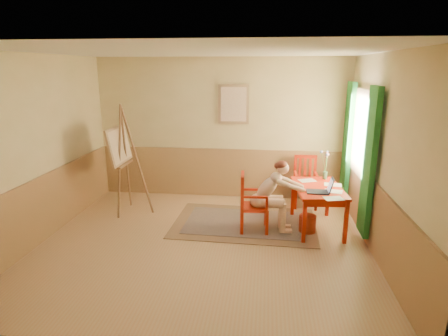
# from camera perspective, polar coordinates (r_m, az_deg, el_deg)

# --- Properties ---
(room) EXTENTS (5.04, 4.54, 2.84)m
(room) POSITION_cam_1_polar(r_m,az_deg,el_deg) (5.36, -3.33, 2.19)
(room) COLOR tan
(room) RESTS_ON ground
(wainscot) EXTENTS (5.00, 4.50, 1.00)m
(wainscot) POSITION_cam_1_polar(r_m,az_deg,el_deg) (6.36, -1.99, -4.15)
(wainscot) COLOR tan
(wainscot) RESTS_ON room
(window) EXTENTS (0.12, 2.01, 2.20)m
(window) POSITION_cam_1_polar(r_m,az_deg,el_deg) (6.55, 19.82, 3.17)
(window) COLOR white
(window) RESTS_ON room
(wall_portrait) EXTENTS (0.60, 0.05, 0.76)m
(wall_portrait) POSITION_cam_1_polar(r_m,az_deg,el_deg) (7.41, 1.48, 9.67)
(wall_portrait) COLOR #A28059
(wall_portrait) RESTS_ON room
(rug) EXTENTS (2.45, 1.67, 0.02)m
(rug) POSITION_cam_1_polar(r_m,az_deg,el_deg) (6.52, 3.13, -8.32)
(rug) COLOR #8C7251
(rug) RESTS_ON room
(table) EXTENTS (0.83, 1.26, 0.72)m
(table) POSITION_cam_1_polar(r_m,az_deg,el_deg) (6.29, 14.13, -3.59)
(table) COLOR red
(table) RESTS_ON room
(chair_left) EXTENTS (0.46, 0.45, 0.96)m
(chair_left) POSITION_cam_1_polar(r_m,az_deg,el_deg) (6.08, 4.20, -5.31)
(chair_left) COLOR red
(chair_left) RESTS_ON room
(chair_back) EXTENTS (0.43, 0.45, 0.97)m
(chair_back) POSITION_cam_1_polar(r_m,az_deg,el_deg) (7.33, 12.26, -2.03)
(chair_back) COLOR red
(chair_back) RESTS_ON room
(figure) EXTENTS (0.88, 0.39, 1.19)m
(figure) POSITION_cam_1_polar(r_m,az_deg,el_deg) (6.04, 7.30, -3.79)
(figure) COLOR beige
(figure) RESTS_ON room
(laptop) EXTENTS (0.40, 0.25, 0.24)m
(laptop) POSITION_cam_1_polar(r_m,az_deg,el_deg) (5.98, 14.65, -3.20)
(laptop) COLOR #1E2338
(laptop) RESTS_ON table
(papers) EXTENTS (0.71, 1.15, 0.00)m
(papers) POSITION_cam_1_polar(r_m,az_deg,el_deg) (6.21, 15.30, -3.00)
(papers) COLOR white
(papers) RESTS_ON table
(vase) EXTENTS (0.18, 0.26, 0.50)m
(vase) POSITION_cam_1_polar(r_m,az_deg,el_deg) (6.69, 15.17, 0.30)
(vase) COLOR #3F724C
(vase) RESTS_ON table
(wastebasket) EXTENTS (0.29, 0.29, 0.29)m
(wastebasket) POSITION_cam_1_polar(r_m,az_deg,el_deg) (6.28, 12.59, -8.28)
(wastebasket) COLOR #A3321B
(wastebasket) RESTS_ON room
(easel) EXTENTS (0.66, 0.88, 1.99)m
(easel) POSITION_cam_1_polar(r_m,az_deg,el_deg) (6.93, -15.36, 2.72)
(easel) COLOR brown
(easel) RESTS_ON room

